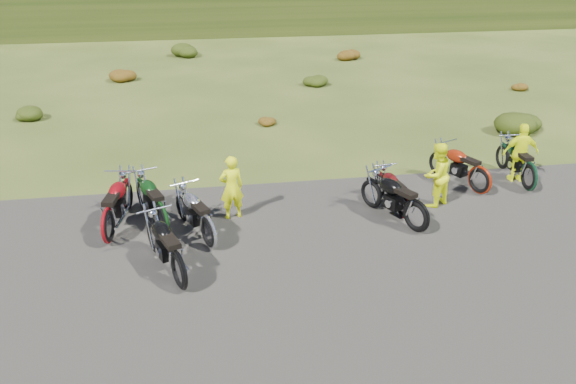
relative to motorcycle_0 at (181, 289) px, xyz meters
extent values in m
plane|color=#2F3F15|center=(3.28, 0.73, 0.00)|extent=(300.00, 300.00, 0.00)
cube|color=black|center=(3.28, -1.27, 0.00)|extent=(20.00, 12.00, 0.04)
ellipsoid|color=#1F300C|center=(-5.82, 12.03, 0.31)|extent=(1.03, 1.03, 0.61)
ellipsoid|color=#5F280B|center=(-2.92, 17.33, 0.38)|extent=(1.30, 1.30, 0.77)
ellipsoid|color=#1F300C|center=(-0.02, 22.63, 0.46)|extent=(1.56, 1.56, 0.92)
ellipsoid|color=#5F280B|center=(2.88, 9.93, 0.23)|extent=(0.77, 0.77, 0.45)
ellipsoid|color=#1F300C|center=(5.78, 15.23, 0.31)|extent=(1.03, 1.03, 0.61)
ellipsoid|color=#5F280B|center=(8.68, 20.53, 0.38)|extent=(1.30, 1.30, 0.77)
ellipsoid|color=#1F300C|center=(11.58, 7.83, 0.46)|extent=(1.56, 1.56, 0.92)
ellipsoid|color=#5F280B|center=(14.48, 13.13, 0.23)|extent=(0.77, 0.77, 0.45)
imported|color=#DEEC0C|center=(1.22, 2.85, 0.80)|extent=(0.66, 0.51, 1.61)
imported|color=#DEEC0C|center=(6.35, 2.73, 0.84)|extent=(1.02, 0.94, 1.67)
imported|color=#DEEC0C|center=(9.26, 3.83, 0.83)|extent=(1.02, 0.54, 1.67)
camera|label=1|loc=(0.65, -9.45, 6.43)|focal=35.00mm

